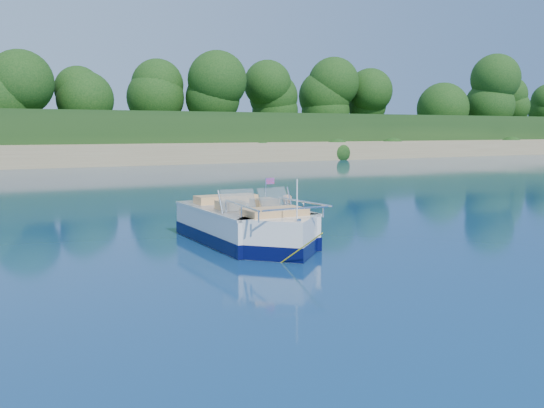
# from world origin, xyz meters

# --- Properties ---
(ground) EXTENTS (160.00, 160.00, 0.00)m
(ground) POSITION_xyz_m (0.00, 0.00, 0.00)
(ground) COLOR #0B254E
(ground) RESTS_ON ground
(shoreline) EXTENTS (170.00, 59.00, 6.00)m
(shoreline) POSITION_xyz_m (0.00, 63.77, 0.98)
(shoreline) COLOR #8E7852
(shoreline) RESTS_ON ground
(treeline) EXTENTS (150.00, 7.12, 8.19)m
(treeline) POSITION_xyz_m (0.04, 41.01, 5.55)
(treeline) COLOR black
(treeline) RESTS_ON ground
(motorboat) EXTENTS (1.96, 5.46, 1.82)m
(motorboat) POSITION_xyz_m (-0.83, 3.68, 0.35)
(motorboat) COLOR white
(motorboat) RESTS_ON ground
(tow_tube) EXTENTS (1.73, 1.73, 0.35)m
(tow_tube) POSITION_xyz_m (0.76, 4.80, 0.09)
(tow_tube) COLOR #FFC300
(tow_tube) RESTS_ON ground
(boy) EXTENTS (0.47, 0.78, 1.43)m
(boy) POSITION_xyz_m (0.77, 4.84, 0.00)
(boy) COLOR tan
(boy) RESTS_ON ground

